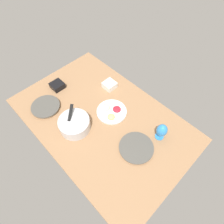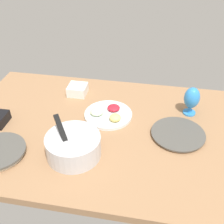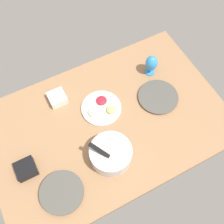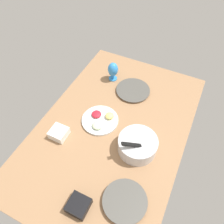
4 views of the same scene
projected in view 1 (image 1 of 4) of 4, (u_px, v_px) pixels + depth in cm
name	position (u px, v px, depth cm)	size (l,w,h in cm)	color
ground_plane	(102.00, 120.00, 170.99)	(160.00, 104.00, 4.00)	#99704C
dinner_plate_left	(136.00, 148.00, 152.07)	(28.22, 28.22, 1.94)	silver
dinner_plate_right	(46.00, 107.00, 174.83)	(26.36, 26.36, 3.12)	silver
mixing_bowl	(74.00, 124.00, 159.20)	(26.26, 26.26, 17.71)	silver
fruit_platter	(111.00, 111.00, 171.96)	(27.38, 27.38, 5.41)	silver
hurricane_glass_blue	(162.00, 131.00, 150.63)	(8.84, 8.84, 17.08)	#3189DB
square_bowl_black	(57.00, 85.00, 188.38)	(11.96, 11.96, 5.62)	black
square_bowl_white	(110.00, 85.00, 188.46)	(11.50, 11.50, 6.07)	white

